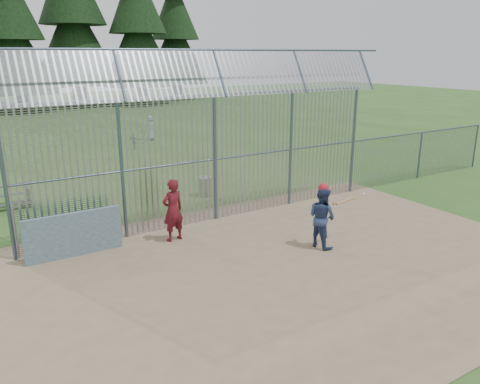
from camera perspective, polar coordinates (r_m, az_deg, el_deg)
ground at (r=12.61m, az=4.83°, el=-7.89°), size 120.00×120.00×0.00m
dirt_infield at (r=12.25m, az=6.23°, el=-8.65°), size 14.00×10.00×0.02m
dugout_wall at (r=13.12m, az=-19.60°, el=-4.90°), size 2.50×0.12×1.20m
batter at (r=13.08m, az=9.95°, el=-3.05°), size 0.74×0.90×1.70m
onlooker at (r=13.42m, az=-8.18°, el=-2.20°), size 0.72×0.54×1.82m
bg_kid_standing at (r=29.91m, az=-10.90°, el=7.69°), size 0.82×0.60×1.53m
bg_kid_seated at (r=27.08m, az=-12.87°, el=6.04°), size 0.57×0.51×0.93m
batting_gear at (r=12.94m, az=10.70°, el=0.15°), size 1.70×0.41×0.61m
trash_can at (r=17.71m, az=-4.35°, el=0.68°), size 0.56×0.56×0.82m
backstop_fence at (r=15.59m, az=2.91°, el=6.01°), size 20.09×0.81×5.30m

